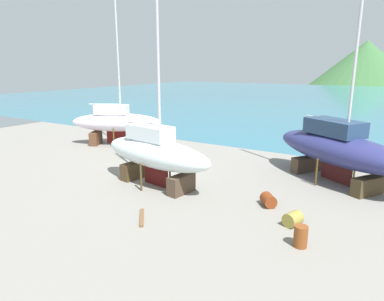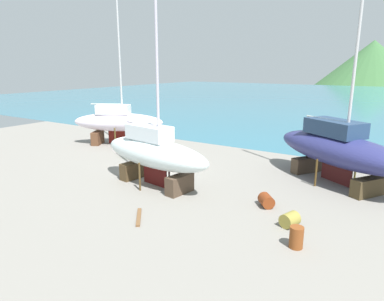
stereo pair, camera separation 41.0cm
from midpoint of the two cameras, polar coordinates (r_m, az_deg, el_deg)
The scene contains 11 objects.
ground_plane at distance 21.23m, azimuth -12.44°, elevation -6.10°, with size 53.16×53.16×0.00m, color gray.
sea_water at distance 86.25m, azimuth 22.36°, elevation 8.20°, with size 153.84×114.63×0.01m, color teal.
headland_hill at distance 186.47m, azimuth 26.86°, elevation 10.33°, with size 91.33×91.33×38.40m, color #3C6A3A.
sailboat_small_center at distance 32.25m, azimuth -12.99°, elevation 4.71°, with size 8.45×5.86×13.55m.
sailboat_mid_port at distance 20.65m, azimuth -6.81°, elevation -0.31°, with size 8.57×3.44×14.89m.
sailboat_far_slipway at distance 23.02m, azimuth 22.96°, elevation 0.36°, with size 9.94×7.93×16.51m.
worker at distance 27.58m, azimuth -11.59°, elevation 0.60°, with size 0.45×0.50×1.77m.
barrel_blue_faded at distance 14.80m, azimuth 17.07°, elevation -13.68°, with size 0.56×0.56×0.91m, color brown.
barrel_tipped_left at distance 18.39m, azimuth 12.13°, elevation -8.17°, with size 0.67×0.67×0.85m, color maroon.
barrel_rust_near at distance 16.51m, azimuth 15.95°, elevation -11.05°, with size 0.68×0.68×0.78m, color olive.
timber_plank_near at distance 16.93m, azimuth -9.18°, elevation -11.08°, with size 1.92×0.19×0.10m, color brown.
Camera 1 is at (13.90, -18.38, 7.18)m, focal length 31.62 mm.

